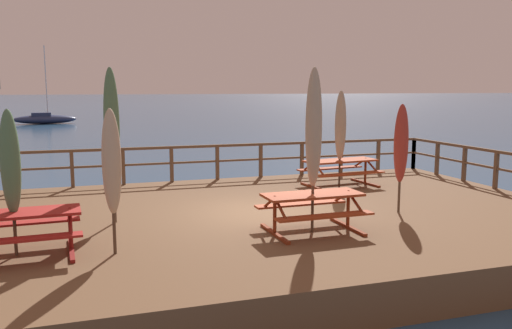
% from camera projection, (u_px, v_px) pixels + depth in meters
% --- Properties ---
extents(ground_plane, '(600.00, 600.00, 0.00)m').
position_uv_depth(ground_plane, '(265.00, 243.00, 12.16)').
color(ground_plane, navy).
extents(wooden_deck, '(14.44, 9.40, 0.74)m').
position_uv_depth(wooden_deck, '(266.00, 228.00, 12.11)').
color(wooden_deck, brown).
rests_on(wooden_deck, ground).
extents(railing_waterside_far, '(14.24, 0.10, 1.09)m').
position_uv_depth(railing_waterside_far, '(217.00, 156.00, 16.23)').
color(railing_waterside_far, brown).
rests_on(railing_waterside_far, wooden_deck).
extents(picnic_table_mid_centre, '(1.98, 1.44, 0.78)m').
position_uv_depth(picnic_table_mid_centre, '(312.00, 204.00, 10.33)').
color(picnic_table_mid_centre, '#993819').
rests_on(picnic_table_mid_centre, wooden_deck).
extents(picnic_table_back_right, '(2.05, 1.49, 0.78)m').
position_uv_depth(picnic_table_back_right, '(18.00, 224.00, 8.79)').
color(picnic_table_back_right, maroon).
rests_on(picnic_table_back_right, wooden_deck).
extents(picnic_table_front_right, '(2.24, 1.60, 0.78)m').
position_uv_depth(picnic_table_front_right, '(340.00, 167.00, 15.18)').
color(picnic_table_front_right, '#993819').
rests_on(picnic_table_front_right, wooden_deck).
extents(patio_umbrella_tall_front, '(0.32, 0.32, 3.21)m').
position_uv_depth(patio_umbrella_tall_front, '(314.00, 128.00, 10.11)').
color(patio_umbrella_tall_front, '#4C3828').
rests_on(patio_umbrella_tall_front, wooden_deck).
extents(patio_umbrella_short_front, '(0.32, 0.32, 2.48)m').
position_uv_depth(patio_umbrella_short_front, '(10.00, 163.00, 8.69)').
color(patio_umbrella_short_front, '#4C3828').
rests_on(patio_umbrella_short_front, wooden_deck).
extents(patio_umbrella_tall_mid_left, '(0.32, 0.32, 2.75)m').
position_uv_depth(patio_umbrella_tall_mid_left, '(341.00, 126.00, 14.94)').
color(patio_umbrella_tall_mid_left, '#4C3828').
rests_on(patio_umbrella_tall_mid_left, wooden_deck).
extents(patio_umbrella_short_back, '(0.32, 0.32, 3.24)m').
position_uv_depth(patio_umbrella_short_back, '(112.00, 125.00, 10.82)').
color(patio_umbrella_short_back, '#4C3828').
rests_on(patio_umbrella_short_back, wooden_deck).
extents(patio_umbrella_tall_mid_right, '(0.32, 0.32, 2.49)m').
position_uv_depth(patio_umbrella_tall_mid_right, '(112.00, 162.00, 8.79)').
color(patio_umbrella_tall_mid_right, '#4C3828').
rests_on(patio_umbrella_tall_mid_right, wooden_deck).
extents(patio_umbrella_tall_back_right, '(0.32, 0.32, 2.47)m').
position_uv_depth(patio_umbrella_tall_back_right, '(401.00, 144.00, 11.80)').
color(patio_umbrella_tall_back_right, '#4C3828').
rests_on(patio_umbrella_tall_back_right, wooden_deck).
extents(sailboat_distant, '(6.05, 1.88, 7.72)m').
position_uv_depth(sailboat_distant, '(45.00, 119.00, 52.58)').
color(sailboat_distant, navy).
rests_on(sailboat_distant, ground).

